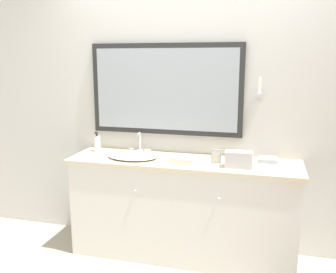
{
  "coord_description": "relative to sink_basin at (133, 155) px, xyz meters",
  "views": [
    {
      "loc": [
        0.67,
        -2.72,
        1.72
      ],
      "look_at": [
        -0.13,
        0.29,
        1.08
      ],
      "focal_mm": 40.0,
      "sensor_mm": 36.0,
      "label": 1
    }
  ],
  "objects": [
    {
      "name": "ground_plane",
      "position": [
        0.44,
        -0.27,
        -0.9
      ],
      "size": [
        14.0,
        14.0,
        0.0
      ],
      "primitive_type": "plane",
      "color": "#B2A893"
    },
    {
      "name": "wall_back",
      "position": [
        0.44,
        0.31,
        0.38
      ],
      "size": [
        8.0,
        0.18,
        2.55
      ],
      "color": "silver",
      "rests_on": "ground_plane"
    },
    {
      "name": "vanity_counter",
      "position": [
        0.44,
        0.02,
        -0.46
      ],
      "size": [
        1.97,
        0.53,
        0.88
      ],
      "color": "silver",
      "rests_on": "ground_plane"
    },
    {
      "name": "sink_basin",
      "position": [
        0.0,
        0.0,
        0.0
      ],
      "size": [
        0.44,
        0.38,
        0.19
      ],
      "color": "silver",
      "rests_on": "vanity_counter"
    },
    {
      "name": "soap_bottle",
      "position": [
        -0.4,
        0.12,
        0.06
      ],
      "size": [
        0.06,
        0.06,
        0.19
      ],
      "color": "white",
      "rests_on": "vanity_counter"
    },
    {
      "name": "appliance_box",
      "position": [
        0.92,
        -0.08,
        0.05
      ],
      "size": [
        0.21,
        0.11,
        0.13
      ],
      "color": "#BCBCC1",
      "rests_on": "vanity_counter"
    },
    {
      "name": "picture_frame",
      "position": [
        0.73,
        -0.01,
        0.04
      ],
      "size": [
        0.08,
        0.01,
        0.12
      ],
      "color": "#B2B2B7",
      "rests_on": "vanity_counter"
    },
    {
      "name": "hand_towel_near_sink",
      "position": [
        0.46,
        -0.08,
        0.0
      ],
      "size": [
        0.2,
        0.12,
        0.05
      ],
      "color": "silver",
      "rests_on": "vanity_counter"
    },
    {
      "name": "hand_towel_far_corner",
      "position": [
        1.15,
        0.15,
        -0.0
      ],
      "size": [
        0.15,
        0.13,
        0.04
      ],
      "color": "#A8B7C6",
      "rests_on": "vanity_counter"
    },
    {
      "name": "metal_tray",
      "position": [
        0.45,
        0.15,
        -0.01
      ],
      "size": [
        0.16,
        0.1,
        0.01
      ],
      "color": "silver",
      "rests_on": "vanity_counter"
    }
  ]
}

